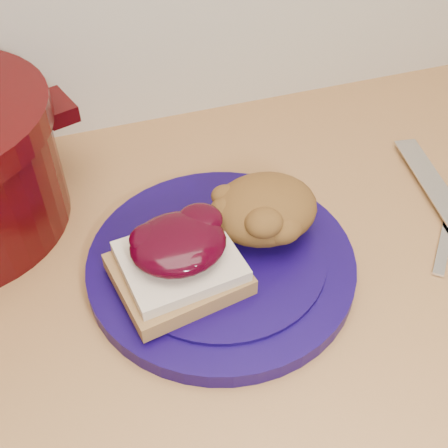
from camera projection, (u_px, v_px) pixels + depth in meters
name	position (u px, v px, depth m)	size (l,w,h in m)	color
base_cabinet	(237.00, 432.00, 0.99)	(4.00, 0.60, 0.86)	beige
plate	(221.00, 263.00, 0.63)	(0.30, 0.30, 0.02)	#0F0442
sandwich	(179.00, 260.00, 0.58)	(0.15, 0.13, 0.06)	olive
stuffing_mound	(264.00, 209.00, 0.63)	(0.12, 0.11, 0.06)	brown
butter_knife	(448.00, 227.00, 0.68)	(0.16, 0.01, 0.00)	silver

